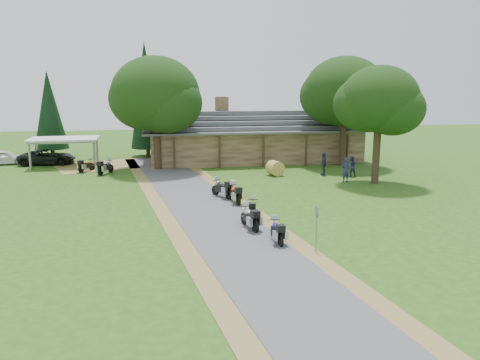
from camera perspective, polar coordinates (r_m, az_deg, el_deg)
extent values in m
plane|color=#2A4E16|center=(22.72, -0.87, -7.08)|extent=(120.00, 120.00, 0.00)
plane|color=#4D4D50|center=(26.45, -3.35, -4.44)|extent=(51.95, 51.95, 0.00)
imported|color=silver|center=(48.90, -26.85, 2.70)|extent=(3.02, 5.53, 1.75)
imported|color=black|center=(47.22, -22.48, 3.01)|extent=(2.49, 5.54, 2.09)
imported|color=navy|center=(36.36, 12.73, 1.48)|extent=(0.77, 0.66, 2.26)
imported|color=navy|center=(38.78, 13.42, 1.85)|extent=(0.57, 0.42, 1.99)
imported|color=navy|center=(38.98, 10.19, 2.20)|extent=(0.70, 0.77, 2.23)
cylinder|color=#A1883B|center=(38.40, 4.29, 1.44)|extent=(1.46, 1.39, 1.21)
cone|color=black|center=(49.49, -11.38, 9.57)|extent=(3.40, 3.40, 11.68)
cone|color=black|center=(51.76, -22.19, 7.43)|extent=(3.36, 3.36, 8.80)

